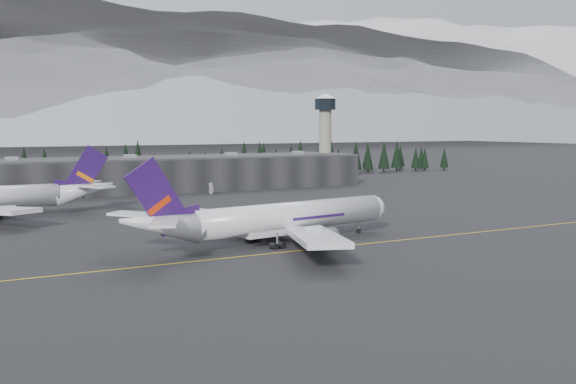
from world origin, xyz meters
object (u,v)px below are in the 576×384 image
gse_vehicle_b (212,192)px  gse_vehicle_a (51,203)px  terminal (157,174)px  jet_main (270,219)px  control_tower (325,128)px

gse_vehicle_b → gse_vehicle_a: bearing=-89.7°
terminal → gse_vehicle_a: terminal is taller
jet_main → terminal: bearing=76.2°
control_tower → jet_main: (-86.37, -121.73, -18.15)m
jet_main → gse_vehicle_a: jet_main is taller
terminal → control_tower: bearing=2.3°
control_tower → jet_main: 150.36m
jet_main → gse_vehicle_a: (-30.30, 89.06, -4.52)m
terminal → gse_vehicle_a: (-41.67, -29.67, -5.57)m
terminal → control_tower: size_ratio=4.24×
control_tower → jet_main: size_ratio=0.60×
terminal → jet_main: 119.28m
gse_vehicle_b → control_tower: bearing=105.4°
jet_main → gse_vehicle_a: 94.18m
terminal → gse_vehicle_b: bearing=-60.3°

